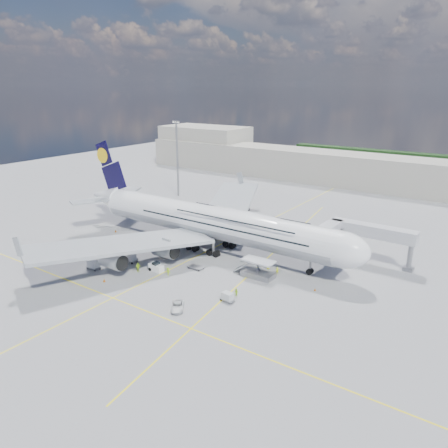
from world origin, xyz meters
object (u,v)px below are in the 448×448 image
Objects in this scene: light_mast at (177,158)px; crew_van at (268,265)px; cone_tail at (116,231)px; cargo_loader at (257,271)px; dolly_row_a at (93,264)px; cone_nose at (315,290)px; dolly_back at (82,242)px; cone_wing_left_inner at (242,229)px; cone_wing_left_outer at (251,215)px; airliner at (212,221)px; crew_tug at (168,272)px; cone_wing_right_outer at (104,280)px; catering_truck_outer at (229,204)px; cone_wing_right_inner at (150,246)px; dolly_row_b at (130,257)px; dolly_nose_near at (196,267)px; jet_bridge at (354,233)px; crew_wing at (138,267)px; dolly_nose_far at (227,297)px; baggage_tug at (156,267)px; catering_truck_inner at (209,225)px; service_van at (177,306)px; crew_nose at (277,270)px; dolly_row_c at (131,258)px; crew_loader at (236,293)px.

crew_van is (56.65, -37.36, -12.25)m from light_mast.
cargo_loader is at bearing -3.56° from cone_tail.
dolly_row_a is 45.63m from cone_nose.
cone_wing_left_inner is (26.41, 31.12, -0.03)m from dolly_back.
dolly_row_a is at bearing -18.82° from dolly_back.
cone_wing_left_outer is 0.98× the size of cone_tail.
airliner is 29.69m from cone_wing_left_outer.
dolly_row_a reaches higher than cone_tail.
cone_wing_right_outer is at bearing -142.86° from crew_tug.
cone_wing_right_outer is (8.75, -56.30, -1.69)m from catering_truck_outer.
cone_tail is (-15.09, 2.93, 0.04)m from cone_wing_right_inner.
cone_wing_left_inner is at bearing 143.75° from cone_nose.
cone_wing_right_inner is (-2.98, 9.11, -0.84)m from dolly_row_b.
cone_wing_right_outer is at bearing 128.03° from crew_van.
cone_wing_right_inner is at bearing 165.03° from dolly_nose_near.
jet_bridge is 5.35× the size of dolly_row_b.
dolly_row_b is at bearing -59.59° from light_mast.
crew_wing is (10.74, -49.07, -0.98)m from catering_truck_outer.
light_mast is at bearing 174.43° from catering_truck_outer.
dolly_nose_far is 5.45× the size of cone_nose.
baggage_tug is at bearing 62.98° from cone_wing_right_outer.
catering_truck_inner is 10.92× the size of cone_tail.
airliner reaches higher than jet_bridge.
cone_nose is at bearing -33.41° from catering_truck_outer.
light_mast is at bearing 139.00° from airliner.
service_van is at bearing -114.88° from jet_bridge.
airliner is at bearing -72.25° from catering_truck_inner.
cone_nose is at bearing 19.61° from dolly_back.
airliner is 22.53× the size of dolly_row_b.
crew_tug is (1.43, -16.91, -6.02)m from airliner.
catering_truck_outer is (-19.53, 41.01, 1.59)m from dolly_nose_near.
dolly_nose_near is 17.01m from crew_nose.
crew_wing is (-4.87, -19.08, -5.87)m from airliner.
airliner reaches higher than cone_tail.
catering_truck_inner is 4.58× the size of crew_nose.
catering_truck_inner is 9.03m from cone_wing_left_inner.
dolly_row_c is 32.34m from crew_nose.
dolly_row_a is 0.44× the size of catering_truck_inner.
airliner is 140.76× the size of cone_wing_right_inner.
light_mast reaches higher than dolly_nose_near.
dolly_row_a reaches higher than cone_wing_left_inner.
catering_truck_inner is (1.84, 26.23, 0.71)m from dolly_row_b.
jet_bridge is 74.11m from light_mast.
cone_tail is (-26.12, -20.56, 0.01)m from cone_wing_left_inner.
dolly_row_c is at bearing -118.34° from catering_truck_inner.
service_van is at bearing -129.16° from cone_nose.
dolly_row_b reaches higher than dolly_row_a.
dolly_row_b is 27.96m from crew_loader.
light_mast is 42.29× the size of cone_wing_right_outer.
dolly_back is 6.14× the size of cone_nose.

